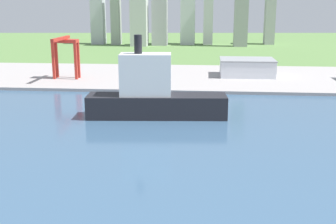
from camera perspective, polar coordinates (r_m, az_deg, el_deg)
The scene contains 7 objects.
ground_plane at distance 212.03m, azimuth 2.84°, elevation -4.20°, with size 2400.00×2400.00×0.00m, color #577C41.
water_bay at distance 156.23m, azimuth 1.93°, elevation -11.09°, with size 840.00×360.00×0.15m, color #385675.
industrial_pier at distance 396.66m, azimuth 3.97°, elevation 4.60°, with size 840.00×140.00×2.50m, color #9C9695.
cargo_ship at distance 257.72m, azimuth -2.00°, elevation 2.30°, with size 83.85×25.21×48.82m.
port_crane_red at distance 386.63m, azimuth -13.43°, elevation 8.11°, with size 22.04×42.32×36.56m.
warehouse_main at distance 400.85m, azimuth 10.32°, elevation 5.80°, with size 48.61×37.47×15.40m.
distant_skyline at distance 715.38m, azimuth 1.27°, elevation 13.10°, with size 301.54×74.69×150.69m.
Camera 1 is at (7.40, 98.82, 66.56)m, focal length 46.40 mm.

